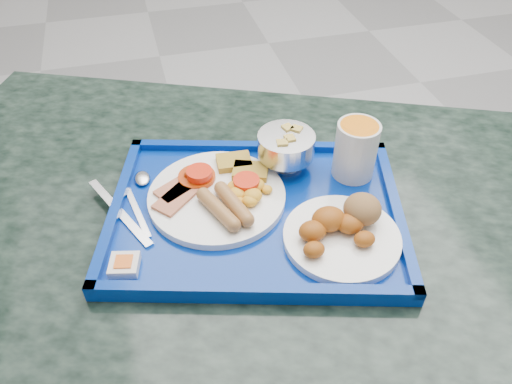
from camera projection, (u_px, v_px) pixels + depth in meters
floor at (356, 181)px, 2.10m from camera, size 6.00×6.00×0.00m
table at (249, 304)px, 0.94m from camera, size 1.51×1.29×0.80m
tray at (256, 213)px, 0.82m from camera, size 0.55×0.46×0.03m
main_plate at (220, 193)px, 0.83m from camera, size 0.23×0.23×0.04m
bread_plate at (343, 229)px, 0.76m from camera, size 0.18×0.18×0.06m
fruit_bowl at (286, 146)px, 0.87m from camera, size 0.10×0.10×0.07m
juice_cup at (356, 148)px, 0.85m from camera, size 0.07×0.07×0.10m
spoon at (141, 187)px, 0.85m from camera, size 0.05×0.16×0.01m
knife at (119, 212)px, 0.81m from camera, size 0.09×0.18×0.00m
jam_packet at (124, 265)px, 0.72m from camera, size 0.05×0.05×0.02m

